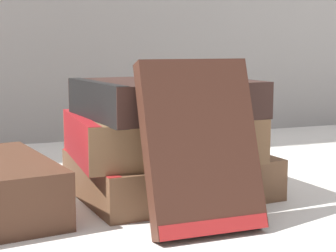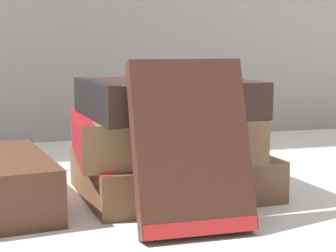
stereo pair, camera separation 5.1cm
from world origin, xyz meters
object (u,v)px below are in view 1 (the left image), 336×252
(book_flat_top, at_px, (161,98))
(pocket_watch, at_px, (202,78))
(book_flat_middle, at_px, (155,135))
(reading_glasses, at_px, (70,166))
(book_flat_bottom, at_px, (165,174))
(book_leaning_front, at_px, (202,152))

(book_flat_top, bearing_deg, pocket_watch, -37.65)
(book_flat_middle, bearing_deg, reading_glasses, 110.98)
(book_flat_top, bearing_deg, book_flat_bottom, 53.46)
(pocket_watch, bearing_deg, book_leaning_front, -114.94)
(book_flat_top, relative_size, pocket_watch, 3.07)
(book_leaning_front, bearing_deg, book_flat_middle, 89.52)
(book_leaning_front, distance_m, pocket_watch, 0.11)
(book_flat_top, distance_m, reading_glasses, 0.21)
(book_flat_top, relative_size, reading_glasses, 1.48)
(book_leaning_front, relative_size, pocket_watch, 2.59)
(book_flat_bottom, distance_m, pocket_watch, 0.11)
(book_flat_middle, relative_size, reading_glasses, 1.58)
(book_flat_middle, height_order, pocket_watch, pocket_watch)
(book_flat_middle, xyz_separation_m, book_leaning_front, (-0.00, -0.12, 0.00))
(book_flat_middle, bearing_deg, pocket_watch, -40.96)
(book_leaning_front, bearing_deg, pocket_watch, 65.06)
(book_leaning_front, bearing_deg, book_flat_bottom, 83.67)
(pocket_watch, distance_m, reading_glasses, 0.25)
(book_flat_middle, relative_size, book_flat_top, 1.07)
(book_flat_bottom, xyz_separation_m, pocket_watch, (0.02, -0.04, 0.10))
(book_flat_middle, height_order, book_flat_top, book_flat_top)
(pocket_watch, bearing_deg, book_flat_middle, 136.46)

